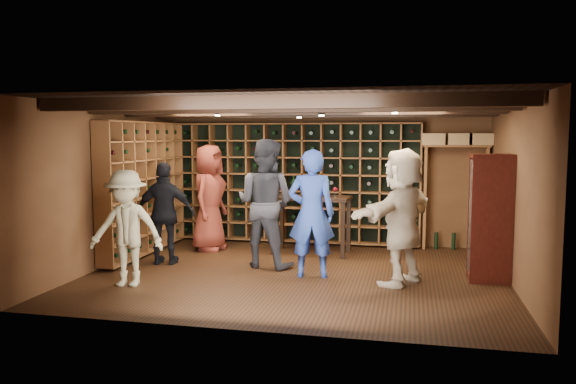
% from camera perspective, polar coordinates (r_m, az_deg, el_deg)
% --- Properties ---
extents(ground, '(6.00, 6.00, 0.00)m').
position_cam_1_polar(ground, '(8.38, 0.84, -8.28)').
color(ground, black).
rests_on(ground, ground).
extents(room_shell, '(6.00, 6.00, 6.00)m').
position_cam_1_polar(room_shell, '(8.19, 0.94, 8.46)').
color(room_shell, brown).
rests_on(room_shell, ground).
extents(wine_rack_back, '(4.65, 0.30, 2.20)m').
position_cam_1_polar(wine_rack_back, '(10.56, 0.59, 0.97)').
color(wine_rack_back, brown).
rests_on(wine_rack_back, ground).
extents(wine_rack_left, '(0.30, 2.65, 2.20)m').
position_cam_1_polar(wine_rack_left, '(9.90, -14.43, 0.46)').
color(wine_rack_left, brown).
rests_on(wine_rack_left, ground).
extents(crate_shelf, '(1.20, 0.32, 2.07)m').
position_cam_1_polar(crate_shelf, '(10.33, 16.74, 2.94)').
color(crate_shelf, brown).
rests_on(crate_shelf, ground).
extents(display_cabinet, '(0.55, 0.50, 1.75)m').
position_cam_1_polar(display_cabinet, '(8.33, 19.79, -2.72)').
color(display_cabinet, '#360F0A').
rests_on(display_cabinet, ground).
extents(man_blue_shirt, '(0.73, 0.53, 1.84)m').
position_cam_1_polar(man_blue_shirt, '(8.04, 2.40, -2.20)').
color(man_blue_shirt, navy).
rests_on(man_blue_shirt, ground).
extents(man_grey_suit, '(1.11, 0.95, 1.98)m').
position_cam_1_polar(man_grey_suit, '(8.68, -2.33, -1.16)').
color(man_grey_suit, black).
rests_on(man_grey_suit, ground).
extents(guest_red_floral, '(0.66, 0.96, 1.87)m').
position_cam_1_polar(guest_red_floral, '(10.02, -8.02, -0.58)').
color(guest_red_floral, maroon).
rests_on(guest_red_floral, ground).
extents(guest_woman_black, '(0.99, 0.50, 1.62)m').
position_cam_1_polar(guest_woman_black, '(9.05, -12.37, -2.14)').
color(guest_woman_black, black).
rests_on(guest_woman_black, ground).
extents(guest_khaki, '(1.07, 0.69, 1.57)m').
position_cam_1_polar(guest_khaki, '(7.89, -16.09, -3.56)').
color(guest_khaki, gray).
rests_on(guest_khaki, ground).
extents(guest_beige, '(1.35, 1.77, 1.87)m').
position_cam_1_polar(guest_beige, '(7.81, 11.49, -2.45)').
color(guest_beige, tan).
rests_on(guest_beige, ground).
extents(tasting_table, '(1.36, 0.74, 1.28)m').
position_cam_1_polar(tasting_table, '(9.64, 2.36, -1.19)').
color(tasting_table, black).
rests_on(tasting_table, ground).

